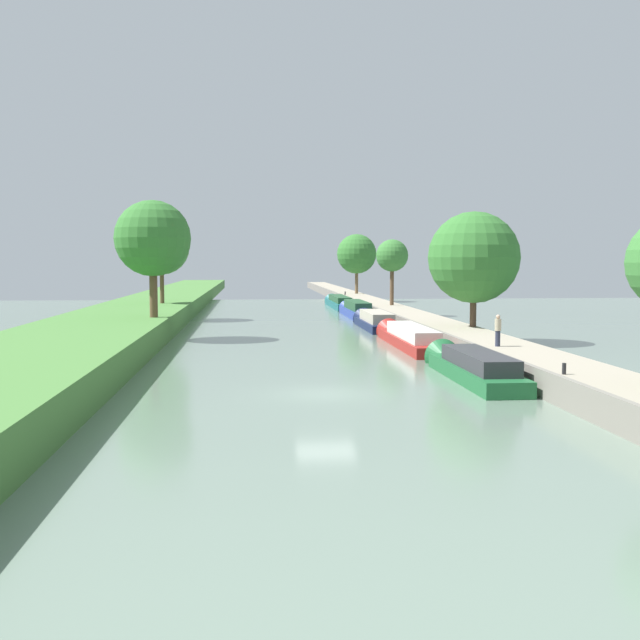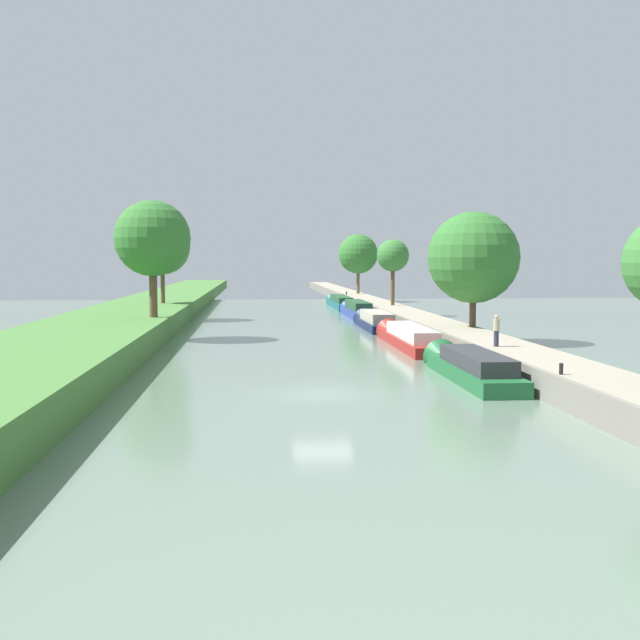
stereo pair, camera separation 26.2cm
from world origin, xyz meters
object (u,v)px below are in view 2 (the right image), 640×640
(narrowboat_teal, at_px, (340,302))
(mooring_bollard_far, at_px, (347,293))
(person_walking, at_px, (496,330))
(narrowboat_red, at_px, (407,337))
(mooring_bollard_near, at_px, (561,369))
(narrowboat_blue, at_px, (356,310))
(narrowboat_navy, at_px, (374,321))
(narrowboat_green, at_px, (468,366))

(narrowboat_teal, height_order, mooring_bollard_far, mooring_bollard_far)
(mooring_bollard_far, bearing_deg, person_walking, -89.48)
(person_walking, bearing_deg, mooring_bollard_far, 90.52)
(narrowboat_red, relative_size, narrowboat_teal, 0.88)
(narrowboat_red, height_order, mooring_bollard_near, mooring_bollard_near)
(narrowboat_red, relative_size, mooring_bollard_near, 32.06)
(narrowboat_blue, height_order, mooring_bollard_near, narrowboat_blue)
(narrowboat_red, xyz_separation_m, narrowboat_blue, (0.14, 26.72, 0.10))
(narrowboat_teal, bearing_deg, narrowboat_red, -90.27)
(narrowboat_navy, height_order, narrowboat_blue, narrowboat_blue)
(narrowboat_green, relative_size, mooring_bollard_near, 25.15)
(narrowboat_green, distance_m, narrowboat_teal, 56.76)
(person_walking, bearing_deg, narrowboat_teal, 92.48)
(person_walking, distance_m, mooring_bollard_far, 61.29)
(narrowboat_navy, bearing_deg, mooring_bollard_far, 86.80)
(narrowboat_red, relative_size, person_walking, 8.69)
(narrowboat_blue, relative_size, mooring_bollard_far, 30.62)
(narrowboat_red, distance_m, mooring_bollard_far, 50.48)
(person_walking, bearing_deg, narrowboat_navy, 96.09)
(mooring_bollard_near, bearing_deg, narrowboat_blue, 92.20)
(narrowboat_green, xyz_separation_m, narrowboat_blue, (0.01, 40.84, 0.10))
(narrowboat_blue, bearing_deg, narrowboat_navy, -91.02)
(narrowboat_navy, height_order, person_walking, person_walking)
(narrowboat_navy, distance_m, mooring_bollard_near, 34.47)
(narrowboat_navy, height_order, mooring_bollard_far, mooring_bollard_far)
(narrowboat_navy, distance_m, narrowboat_blue, 13.06)
(narrowboat_navy, xyz_separation_m, person_walking, (2.61, -24.51, 1.44))
(narrowboat_green, bearing_deg, narrowboat_teal, 89.92)
(narrowboat_teal, xyz_separation_m, person_walking, (2.32, -53.48, 1.42))
(narrowboat_green, distance_m, narrowboat_red, 14.13)
(narrowboat_teal, bearing_deg, narrowboat_green, -90.08)
(narrowboat_blue, relative_size, person_walking, 8.30)
(narrowboat_red, bearing_deg, mooring_bollard_far, 87.78)
(narrowboat_red, distance_m, narrowboat_teal, 42.63)
(narrowboat_blue, relative_size, narrowboat_teal, 0.84)
(mooring_bollard_near, bearing_deg, narrowboat_navy, 93.42)
(narrowboat_green, bearing_deg, narrowboat_red, 90.51)
(narrowboat_red, bearing_deg, mooring_bollard_near, -84.60)
(mooring_bollard_near, bearing_deg, narrowboat_teal, 91.59)
(narrowboat_red, bearing_deg, narrowboat_navy, 90.40)
(narrowboat_teal, relative_size, mooring_bollard_near, 36.36)
(narrowboat_green, height_order, narrowboat_blue, narrowboat_blue)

